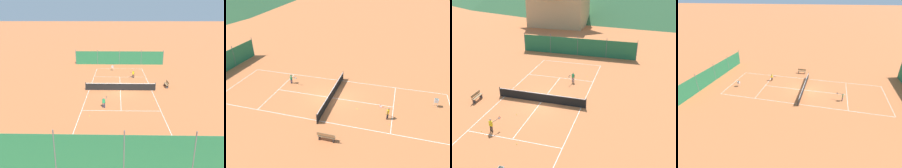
# 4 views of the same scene
# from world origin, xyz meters

# --- Properties ---
(ground_plane) EXTENTS (600.00, 600.00, 0.00)m
(ground_plane) POSITION_xyz_m (0.00, 0.00, 0.00)
(ground_plane) COLOR #BC6638
(court_line_markings) EXTENTS (8.25, 23.85, 0.01)m
(court_line_markings) POSITION_xyz_m (0.00, 0.00, 0.00)
(court_line_markings) COLOR white
(court_line_markings) RESTS_ON ground
(tennis_net) EXTENTS (9.18, 0.08, 1.06)m
(tennis_net) POSITION_xyz_m (0.00, 0.00, 0.50)
(tennis_net) COLOR #2D2D2D
(tennis_net) RESTS_ON ground
(player_near_baseline) EXTENTS (0.66, 0.96, 1.23)m
(player_near_baseline) POSITION_xyz_m (-2.07, -5.91, 0.72)
(player_near_baseline) COLOR black
(player_near_baseline) RESTS_ON ground
(player_far_service) EXTENTS (0.51, 0.97, 1.19)m
(player_far_service) POSITION_xyz_m (1.82, 5.62, 0.69)
(player_far_service) COLOR #23284C
(player_far_service) RESTS_ON ground
(tennis_ball_alley_right) EXTENTS (0.07, 0.07, 0.07)m
(tennis_ball_alley_right) POSITION_xyz_m (-1.30, -2.97, 0.03)
(tennis_ball_alley_right) COLOR #CCE033
(tennis_ball_alley_right) RESTS_ON ground
(tennis_ball_near_corner) EXTENTS (0.07, 0.07, 0.07)m
(tennis_ball_near_corner) POSITION_xyz_m (-2.93, -6.20, 0.03)
(tennis_ball_near_corner) COLOR #CCE033
(tennis_ball_near_corner) RESTS_ON ground
(tennis_ball_by_net_right) EXTENTS (0.07, 0.07, 0.07)m
(tennis_ball_by_net_right) POSITION_xyz_m (4.22, -3.01, 0.03)
(tennis_ball_by_net_right) COLOR #CCE033
(tennis_ball_by_net_right) RESTS_ON ground
(tennis_ball_far_corner) EXTENTS (0.07, 0.07, 0.07)m
(tennis_ball_far_corner) POSITION_xyz_m (0.61, -6.88, 0.03)
(tennis_ball_far_corner) COLOR #CCE033
(tennis_ball_far_corner) RESTS_ON ground
(tennis_ball_service_box) EXTENTS (0.07, 0.07, 0.07)m
(tennis_ball_service_box) POSITION_xyz_m (3.10, 7.69, 0.03)
(tennis_ball_service_box) COLOR #CCE033
(tennis_ball_service_box) RESTS_ON ground
(tennis_ball_alley_left) EXTENTS (0.07, 0.07, 0.07)m
(tennis_ball_alley_left) POSITION_xyz_m (-3.78, 3.67, 0.03)
(tennis_ball_alley_left) COLOR #CCE033
(tennis_ball_alley_left) RESTS_ON ground
(ball_hopper) EXTENTS (0.36, 0.36, 0.89)m
(ball_hopper) POSITION_xyz_m (1.24, -10.41, 0.66)
(ball_hopper) COLOR #B7B7BC
(ball_hopper) RESTS_ON ground
(courtside_bench) EXTENTS (0.36, 1.50, 0.84)m
(courtside_bench) POSITION_xyz_m (-6.34, -1.49, 0.45)
(courtside_bench) COLOR olive
(courtside_bench) RESTS_ON ground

